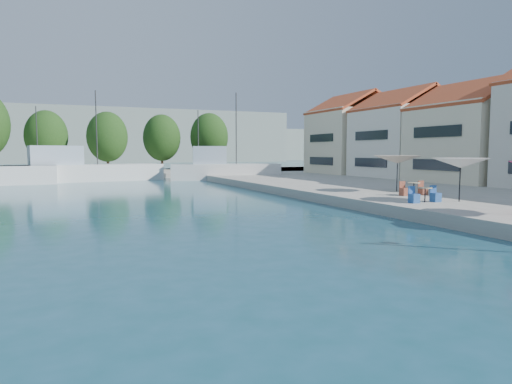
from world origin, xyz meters
name	(u,v)px	position (x,y,z in m)	size (l,w,h in m)	color
quay_right	(486,188)	(22.00, 30.00, 0.30)	(32.00, 92.00, 0.60)	gray
quay_far	(67,175)	(-8.00, 67.00, 0.30)	(90.00, 16.00, 0.60)	gray
hill_east	(196,145)	(40.00, 180.00, 6.00)	(140.00, 40.00, 12.00)	gray
building_04	(476,130)	(24.00, 33.00, 5.02)	(9.00, 8.80, 9.20)	beige
building_05	(403,131)	(24.00, 42.00, 5.26)	(8.40, 8.80, 9.70)	silver
building_06	(352,133)	(24.00, 51.00, 5.50)	(9.00, 8.80, 10.20)	beige
trawler_03	(77,171)	(-7.06, 56.76, 1.07)	(17.33, 6.79, 10.20)	silver
trawler_04	(223,170)	(8.26, 53.41, 1.07)	(12.62, 6.09, 10.20)	silver
tree_05	(46,136)	(-10.36, 71.14, 5.26)	(5.45, 5.45, 8.07)	#3F2B19
tree_06	(107,137)	(-2.86, 68.50, 5.17)	(5.35, 5.35, 7.93)	#3F2B19
tree_07	(162,138)	(4.97, 71.27, 5.22)	(5.41, 5.41, 8.01)	#3F2B19
tree_08	(209,137)	(11.78, 69.97, 5.41)	(5.63, 5.63, 8.34)	#3F2B19
umbrella_white	(461,163)	(10.26, 21.68, 2.58)	(2.84, 2.84, 2.23)	black
umbrella_cream	(397,159)	(11.28, 27.67, 2.67)	(3.05, 3.05, 2.32)	black
cafe_table_02	(425,197)	(8.35, 22.07, 0.89)	(1.82, 0.70, 0.76)	black
cafe_table_03	(414,190)	(10.52, 25.28, 0.89)	(1.82, 0.70, 0.76)	black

